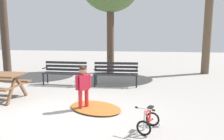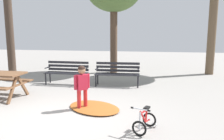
# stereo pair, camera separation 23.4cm
# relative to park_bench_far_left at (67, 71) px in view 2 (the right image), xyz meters

# --- Properties ---
(ground) EXTENTS (36.00, 36.00, 0.00)m
(ground) POSITION_rel_park_bench_far_left_xyz_m (1.07, -3.31, -0.51)
(ground) COLOR gray
(park_bench_far_left) EXTENTS (1.61, 0.48, 0.85)m
(park_bench_far_left) POSITION_rel_park_bench_far_left_xyz_m (0.00, 0.00, 0.00)
(park_bench_far_left) COLOR #232328
(park_bench_far_left) RESTS_ON ground
(park_bench_left) EXTENTS (1.62, 0.53, 0.85)m
(park_bench_left) POSITION_rel_park_bench_far_left_xyz_m (1.89, 0.06, 0.00)
(park_bench_left) COLOR #232328
(park_bench_left) RESTS_ON ground
(child_standing) EXTENTS (0.33, 0.32, 1.13)m
(child_standing) POSITION_rel_park_bench_far_left_xyz_m (1.40, -2.64, 0.16)
(child_standing) COLOR red
(child_standing) RESTS_ON ground
(kids_bicycle) EXTENTS (0.52, 0.63, 0.54)m
(kids_bicycle) POSITION_rel_park_bench_far_left_xyz_m (3.01, -3.67, -0.31)
(kids_bicycle) COLOR black
(kids_bicycle) RESTS_ON ground
(leaf_pile) EXTENTS (1.77, 1.62, 0.07)m
(leaf_pile) POSITION_rel_park_bench_far_left_xyz_m (1.69, -2.55, -0.48)
(leaf_pile) COLOR #9E5623
(leaf_pile) RESTS_ON ground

